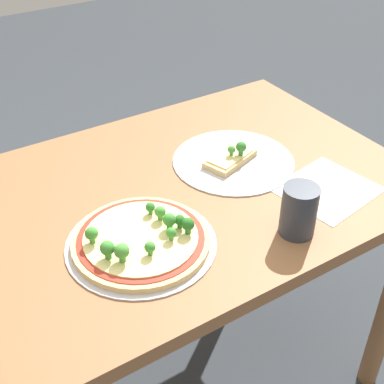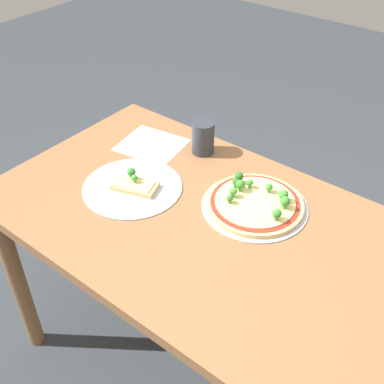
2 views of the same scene
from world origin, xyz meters
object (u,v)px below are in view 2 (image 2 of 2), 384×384
at_px(dining_table, 203,244).
at_px(pizza_tray_slice, 133,186).
at_px(pizza_tray_whole, 255,203).
at_px(drinking_cup, 203,137).

xyz_separation_m(dining_table, pizza_tray_slice, (-0.26, -0.02, 0.11)).
xyz_separation_m(dining_table, pizza_tray_whole, (0.09, 0.14, 0.12)).
bearing_deg(dining_table, drinking_cup, 127.62).
bearing_deg(pizza_tray_slice, pizza_tray_whole, 24.56).
relative_size(dining_table, pizza_tray_whole, 4.08).
distance_m(pizza_tray_whole, pizza_tray_slice, 0.39).
height_order(pizza_tray_whole, drinking_cup, drinking_cup).
distance_m(dining_table, pizza_tray_slice, 0.29).
bearing_deg(drinking_cup, dining_table, -52.38).
bearing_deg(dining_table, pizza_tray_whole, 57.31).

